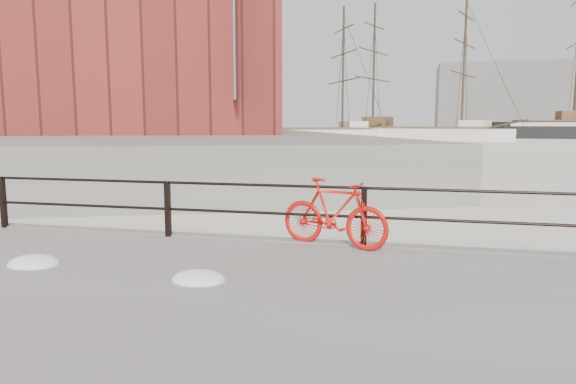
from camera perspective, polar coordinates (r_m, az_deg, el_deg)
The scene contains 11 objects.
far_quay at distance 88.68m, azimuth -11.51°, elevation 6.47°, with size 24.00×150.00×1.80m, color gray.
bicycle at distance 8.45m, azimuth 5.14°, elevation -2.33°, with size 1.88×0.28×1.13m, color red.
schooner_mid at distance 79.64m, azimuth 13.87°, elevation 5.65°, with size 30.09×12.73×21.54m, color silver, non-canonical shape.
schooner_left at distance 75.14m, azimuth 1.70°, elevation 5.76°, with size 26.69×12.13×20.05m, color silver, non-canonical shape.
workboat_near at distance 46.81m, azimuth -22.66°, elevation 4.09°, with size 12.80×4.27×7.00m, color black, non-canonical shape.
workboat_far at distance 62.60m, azimuth -10.35°, elevation 5.28°, with size 10.86×3.75×7.00m, color black, non-canonical shape.
apartment_mustard at distance 56.91m, azimuth -15.66°, elevation 17.97°, with size 22.00×15.00×22.20m, color gold.
apartment_cream at distance 79.46m, azimuth -13.58°, elevation 14.62°, with size 20.00×15.00×21.20m, color beige.
apartment_grey at distance 101.37m, azimuth -12.52°, elevation 13.64°, with size 22.00×15.00×23.20m, color #999994.
apartment_brick at distance 124.13m, azimuth -11.79°, elevation 12.05°, with size 24.00×15.00×21.20m, color brown.
industrial_west at distance 150.37m, azimuth 22.40°, elevation 9.53°, with size 32.00×18.00×18.00m, color gray.
Camera 1 is at (-2.80, -8.49, 2.36)m, focal length 32.00 mm.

